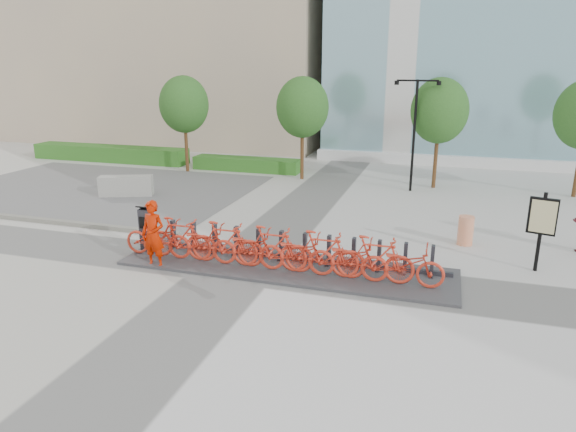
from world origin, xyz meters
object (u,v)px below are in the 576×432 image
(bike_0, at_px, (158,238))
(kiosk, at_px, (147,228))
(construction_barrel, at_px, (466,230))
(jersey_barrier, at_px, (126,186))
(worker_red, at_px, (153,235))
(map_sign, at_px, (542,220))

(bike_0, xyz_separation_m, kiosk, (-0.63, 0.41, 0.12))
(bike_0, xyz_separation_m, construction_barrel, (8.85, 4.01, -0.17))
(construction_barrel, relative_size, jersey_barrier, 0.41)
(worker_red, bearing_deg, kiosk, 134.38)
(kiosk, bearing_deg, worker_red, -50.59)
(kiosk, relative_size, construction_barrel, 1.50)
(construction_barrel, distance_m, jersey_barrier, 14.46)
(construction_barrel, xyz_separation_m, jersey_barrier, (-14.27, 2.35, -0.03))
(bike_0, xyz_separation_m, jersey_barrier, (-5.42, 6.36, -0.20))
(bike_0, relative_size, map_sign, 0.94)
(bike_0, height_order, construction_barrel, bike_0)
(map_sign, bearing_deg, bike_0, -152.80)
(construction_barrel, bearing_deg, worker_red, -151.24)
(jersey_barrier, distance_m, map_sign, 16.69)
(kiosk, distance_m, map_sign, 11.54)
(kiosk, xyz_separation_m, worker_red, (0.92, -1.10, 0.23))
(kiosk, relative_size, map_sign, 0.62)
(kiosk, distance_m, construction_barrel, 10.15)
(bike_0, xyz_separation_m, map_sign, (10.73, 2.27, 0.87))
(bike_0, distance_m, jersey_barrier, 8.36)
(worker_red, height_order, construction_barrel, worker_red)
(bike_0, height_order, jersey_barrier, bike_0)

